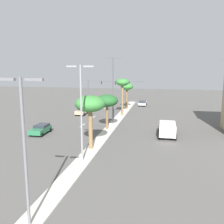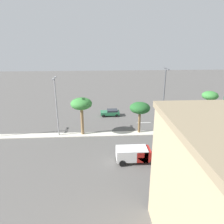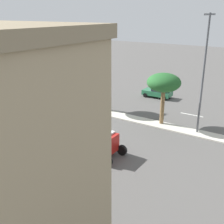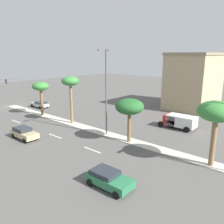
# 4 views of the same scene
# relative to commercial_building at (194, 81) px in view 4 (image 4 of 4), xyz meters

# --- Properties ---
(ground_plane) EXTENTS (160.00, 160.00, 0.00)m
(ground_plane) POSITION_rel_commercial_building_xyz_m (24.80, 5.85, -5.71)
(ground_plane) COLOR #565451
(lane_stripe_mid) EXTENTS (0.20, 2.80, 0.01)m
(lane_stripe_mid) POSITION_rel_commercial_building_xyz_m (30.00, -18.52, -5.70)
(lane_stripe_mid) COLOR silver
(lane_stripe_mid) RESTS_ON ground
(lane_stripe_left) EXTENTS (0.20, 2.80, 0.01)m
(lane_stripe_left) POSITION_rel_commercial_building_xyz_m (30.00, -7.52, -5.70)
(lane_stripe_left) COLOR silver
(lane_stripe_left) RESTS_ON ground
(lane_stripe_far) EXTENTS (0.20, 2.80, 0.01)m
(lane_stripe_far) POSITION_rel_commercial_building_xyz_m (30.00, -0.22, -5.70)
(lane_stripe_far) COLOR silver
(lane_stripe_far) RESTS_ON ground
(commercial_building) EXTENTS (13.41, 8.38, 11.38)m
(commercial_building) POSITION_rel_commercial_building_xyz_m (0.00, 0.00, 0.00)
(commercial_building) COLOR tan
(commercial_building) RESTS_ON ground
(palm_tree_mid) EXTENTS (2.96, 2.96, 6.14)m
(palm_tree_mid) POSITION_rel_commercial_building_xyz_m (24.78, -18.55, -0.52)
(palm_tree_mid) COLOR brown
(palm_tree_mid) RESTS_ON median_curb
(palm_tree_right) EXTENTS (2.74, 2.74, 7.60)m
(palm_tree_right) POSITION_rel_commercial_building_xyz_m (24.55, -10.41, 0.92)
(palm_tree_right) COLOR olive
(palm_tree_right) RESTS_ON median_curb
(palm_tree_rear) EXTENTS (3.61, 3.61, 5.63)m
(palm_tree_rear) POSITION_rel_commercial_building_xyz_m (25.20, 1.64, -1.03)
(palm_tree_rear) COLOR brown
(palm_tree_rear) RESTS_ON median_curb
(palm_tree_outboard) EXTENTS (3.66, 3.66, 6.65)m
(palm_tree_outboard) POSITION_rel_commercial_building_xyz_m (25.03, 11.84, -0.10)
(palm_tree_outboard) COLOR olive
(palm_tree_outboard) RESTS_ON median_curb
(street_lamp_front) EXTENTS (2.90, 0.24, 11.61)m
(street_lamp_front) POSITION_rel_commercial_building_xyz_m (25.00, -2.42, 1.09)
(street_lamp_front) COLOR #515459
(street_lamp_front) RESTS_ON median_curb
(sedan_silver_center) EXTENTS (2.05, 4.33, 1.32)m
(sedan_silver_center) POSITION_rel_commercial_building_xyz_m (21.44, -24.64, -4.99)
(sedan_silver_center) COLOR #B2B2B7
(sedan_silver_center) RESTS_ON ground
(sedan_tan_near) EXTENTS (1.98, 4.27, 1.48)m
(sedan_tan_near) POSITION_rel_commercial_building_xyz_m (33.21, -9.95, -4.92)
(sedan_tan_near) COLOR tan
(sedan_tan_near) RESTS_ON ground
(sedan_green_rear) EXTENTS (2.12, 4.16, 1.41)m
(sedan_green_rear) POSITION_rel_commercial_building_xyz_m (34.55, 6.36, -4.94)
(sedan_green_rear) COLOR #287047
(sedan_green_rear) RESTS_ON ground
(box_truck) EXTENTS (2.57, 5.42, 2.07)m
(box_truck) POSITION_rel_commercial_building_xyz_m (15.59, 3.95, -4.49)
(box_truck) COLOR #B21E19
(box_truck) RESTS_ON ground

